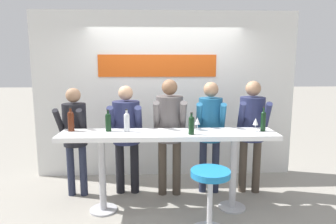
% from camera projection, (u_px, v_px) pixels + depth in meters
% --- Properties ---
extents(ground_plane, '(40.00, 40.00, 0.00)m').
position_uv_depth(ground_plane, '(168.00, 209.00, 3.98)').
color(ground_plane, gray).
extents(back_wall, '(4.36, 0.12, 2.76)m').
position_uv_depth(back_wall, '(165.00, 95.00, 5.05)').
color(back_wall, silver).
rests_on(back_wall, ground_plane).
extents(tasting_table, '(2.76, 0.51, 1.05)m').
position_uv_depth(tasting_table, '(168.00, 145.00, 3.84)').
color(tasting_table, white).
rests_on(tasting_table, ground_plane).
extents(bar_stool, '(0.46, 0.46, 0.76)m').
position_uv_depth(bar_stool, '(210.00, 192.00, 3.33)').
color(bar_stool, '#B2B2B7').
rests_on(bar_stool, ground_plane).
extents(person_far_left, '(0.40, 0.50, 1.58)m').
position_uv_depth(person_far_left, '(75.00, 130.00, 4.25)').
color(person_far_left, '#23283D').
rests_on(person_far_left, ground_plane).
extents(person_left, '(0.47, 0.54, 1.60)m').
position_uv_depth(person_left, '(126.00, 129.00, 4.33)').
color(person_left, black).
rests_on(person_left, ground_plane).
extents(person_center_left, '(0.46, 0.55, 1.70)m').
position_uv_depth(person_center_left, '(170.00, 125.00, 4.26)').
color(person_center_left, '#473D33').
rests_on(person_center_left, ground_plane).
extents(person_center, '(0.45, 0.56, 1.66)m').
position_uv_depth(person_center, '(210.00, 125.00, 4.35)').
color(person_center, '#23283D').
rests_on(person_center, ground_plane).
extents(person_center_right, '(0.48, 0.58, 1.67)m').
position_uv_depth(person_center_right, '(252.00, 125.00, 4.35)').
color(person_center_right, '#473D33').
rests_on(person_center_right, ground_plane).
extents(wine_bottle_0, '(0.07, 0.07, 0.28)m').
position_uv_depth(wine_bottle_0, '(108.00, 121.00, 3.85)').
color(wine_bottle_0, black).
rests_on(wine_bottle_0, tasting_table).
extents(wine_bottle_1, '(0.07, 0.07, 0.28)m').
position_uv_depth(wine_bottle_1, '(191.00, 124.00, 3.68)').
color(wine_bottle_1, black).
rests_on(wine_bottle_1, tasting_table).
extents(wine_bottle_2, '(0.06, 0.06, 0.32)m').
position_uv_depth(wine_bottle_2, '(263.00, 120.00, 3.86)').
color(wine_bottle_2, black).
rests_on(wine_bottle_2, tasting_table).
extents(wine_bottle_3, '(0.08, 0.08, 0.32)m').
position_uv_depth(wine_bottle_3, '(71.00, 120.00, 3.86)').
color(wine_bottle_3, '#4C1E0F').
rests_on(wine_bottle_3, tasting_table).
extents(wine_bottle_4, '(0.07, 0.07, 0.29)m').
position_uv_depth(wine_bottle_4, '(127.00, 121.00, 3.83)').
color(wine_bottle_4, '#B7BCC1').
rests_on(wine_bottle_4, tasting_table).
extents(wine_glass_0, '(0.07, 0.07, 0.18)m').
position_uv_depth(wine_glass_0, '(256.00, 122.00, 3.84)').
color(wine_glass_0, silver).
rests_on(wine_glass_0, tasting_table).
extents(wine_glass_1, '(0.07, 0.07, 0.18)m').
position_uv_depth(wine_glass_1, '(197.00, 121.00, 3.88)').
color(wine_glass_1, silver).
rests_on(wine_glass_1, tasting_table).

